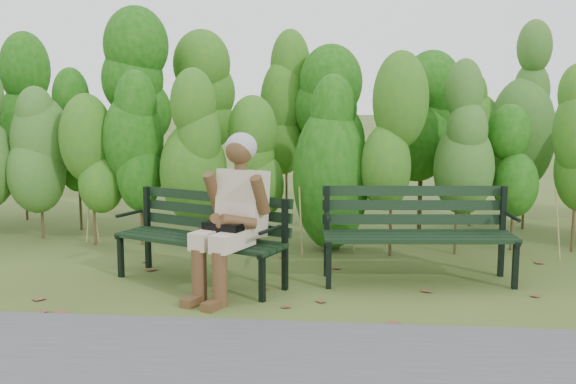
{
  "coord_description": "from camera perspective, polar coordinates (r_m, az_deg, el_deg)",
  "views": [
    {
      "loc": [
        0.56,
        -5.54,
        1.65
      ],
      "look_at": [
        0.0,
        0.35,
        0.75
      ],
      "focal_mm": 42.0,
      "sensor_mm": 36.0,
      "label": 1
    }
  ],
  "objects": [
    {
      "name": "bench_right",
      "position": [
        5.96,
        10.85,
        -2.83
      ],
      "size": [
        1.67,
        0.67,
        0.81
      ],
      "color": "black",
      "rests_on": "ground"
    },
    {
      "name": "bench_left",
      "position": [
        5.85,
        -7.04,
        -3.22
      ],
      "size": [
        1.6,
        1.07,
        0.77
      ],
      "color": "black",
      "rests_on": "ground"
    },
    {
      "name": "hedge_band",
      "position": [
        7.43,
        1.1,
        5.62
      ],
      "size": [
        11.04,
        1.67,
        2.42
      ],
      "color": "#47381E",
      "rests_on": "ground"
    },
    {
      "name": "ground",
      "position": [
        5.8,
        -0.33,
        -7.86
      ],
      "size": [
        80.0,
        80.0,
        0.0
      ],
      "primitive_type": "plane",
      "color": "#3B491A"
    },
    {
      "name": "leaf_litter",
      "position": [
        5.78,
        -0.88,
        -7.9
      ],
      "size": [
        6.08,
        2.08,
        0.01
      ],
      "color": "brown",
      "rests_on": "ground"
    },
    {
      "name": "seated_woman",
      "position": [
        5.44,
        -4.69,
        -1.28
      ],
      "size": [
        0.67,
        0.88,
        1.31
      ],
      "color": "beige",
      "rests_on": "ground"
    }
  ]
}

